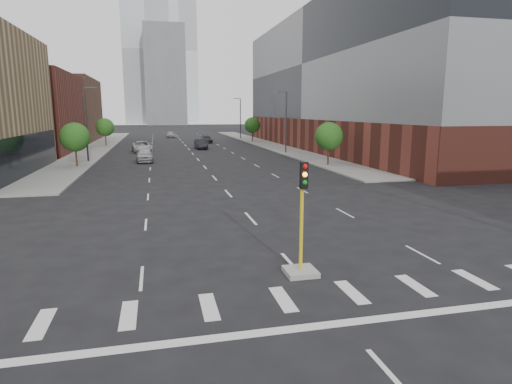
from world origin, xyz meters
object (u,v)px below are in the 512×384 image
object	(u,v)px
car_mid_right	(201,144)
car_far_left	(142,147)
car_near_left	(145,155)
median_traffic_signal	(301,250)
car_distant	(171,134)
car_deep_right	(206,139)

from	to	relation	value
car_mid_right	car_far_left	distance (m)	10.16
car_near_left	car_mid_right	world-z (taller)	car_near_left
median_traffic_signal	car_near_left	size ratio (longest dim) A/B	0.87
car_mid_right	car_far_left	xyz separation A→B (m)	(-9.48, -3.65, -0.01)
car_near_left	car_mid_right	size ratio (longest dim) A/B	0.99
car_mid_right	car_distant	world-z (taller)	car_mid_right
median_traffic_signal	car_near_left	world-z (taller)	median_traffic_signal
median_traffic_signal	car_deep_right	bearing A→B (deg)	86.33
car_near_left	car_mid_right	bearing A→B (deg)	61.19
median_traffic_signal	car_near_left	xyz separation A→B (m)	(-6.70, 40.04, -0.11)
car_deep_right	car_distant	distance (m)	20.48
car_distant	median_traffic_signal	bearing A→B (deg)	-90.57
car_mid_right	car_deep_right	xyz separation A→B (m)	(2.47, 13.43, -0.14)
car_mid_right	car_distant	xyz separation A→B (m)	(-3.81, 32.92, -0.09)
car_mid_right	car_distant	size ratio (longest dim) A/B	1.17
median_traffic_signal	car_far_left	size ratio (longest dim) A/B	0.74
car_far_left	car_distant	distance (m)	37.00
median_traffic_signal	car_mid_right	distance (m)	57.11
car_near_left	car_deep_right	distance (m)	32.47
car_far_left	car_distant	size ratio (longest dim) A/B	1.36
car_deep_right	car_distant	bearing A→B (deg)	106.22
car_far_left	car_mid_right	bearing A→B (deg)	14.27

